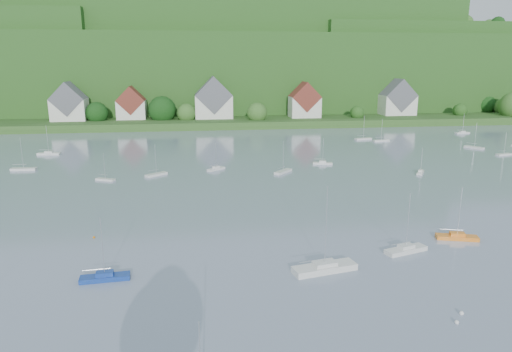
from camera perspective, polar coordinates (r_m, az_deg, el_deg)
The scene contains 15 objects.
far_shore_strip at distance 216.89m, azimuth -6.67°, elevation 7.06°, with size 600.00×60.00×3.00m, color #2C511E.
forested_ridge at distance 284.06m, azimuth -6.99°, elevation 12.93°, with size 620.00×181.22×69.89m.
village_building_0 at distance 209.54m, azimuth -22.03°, elevation 8.14°, with size 14.00×10.40×16.00m.
village_building_1 at distance 206.88m, azimuth -15.09°, elevation 8.39°, with size 12.00×9.36×14.00m.
village_building_2 at distance 204.25m, azimuth -5.25°, elevation 9.16°, with size 16.00×11.44×18.00m.
village_building_3 at distance 207.89m, azimuth 6.00°, elevation 8.99°, with size 13.00×10.40×15.50m.
village_building_4 at distance 226.36m, azimuth 17.04°, elevation 8.89°, with size 15.00×10.40×16.50m.
near_sailboat_1 at distance 61.81m, azimuth -18.11°, elevation -11.71°, with size 6.15×2.18×8.15m.
near_sailboat_3 at distance 70.16m, azimuth 17.98°, elevation -8.57°, with size 6.73×3.66×8.76m.
near_sailboat_4 at distance 61.71m, azimuth 8.44°, elevation -11.07°, with size 8.81×4.10×11.48m.
near_sailboat_5 at distance 77.83m, azimuth 23.52°, elevation -6.85°, with size 6.38×3.35×8.29m.
mooring_buoy_1 at distance 54.51m, azimuth 23.47°, elevation -16.32°, with size 0.47×0.47×0.47m, color silver.
mooring_buoy_3 at distance 76.33m, azimuth -19.33°, elevation -7.22°, with size 0.40×0.40×0.40m, color #D06C08.
mooring_buoy_4 at distance 56.41m, azimuth 23.97°, elevation -15.31°, with size 0.50×0.50×0.50m, color silver.
far_sailboat_cluster at distance 134.92m, azimuth -1.36°, elevation 2.64°, with size 197.71×79.90×8.71m.
Camera 1 is at (-3.57, -15.44, 26.25)m, focal length 32.48 mm.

